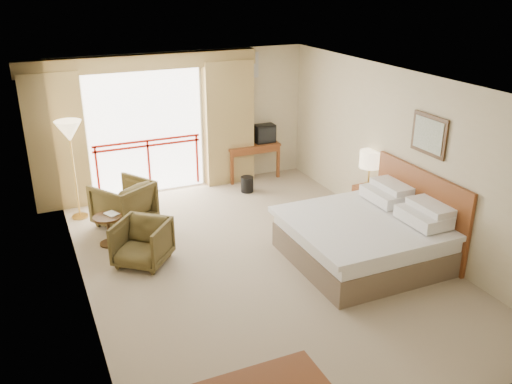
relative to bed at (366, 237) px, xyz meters
name	(u,v)px	position (x,y,z in m)	size (l,w,h in m)	color
floor	(258,261)	(-1.50, 0.60, -0.38)	(7.00, 7.00, 0.00)	gray
ceiling	(259,83)	(-1.50, 0.60, 2.32)	(7.00, 7.00, 0.00)	white
wall_back	(186,121)	(-1.50, 4.10, 0.97)	(5.00, 5.00, 0.00)	beige
wall_front	(423,306)	(-1.50, -2.90, 0.97)	(5.00, 5.00, 0.00)	beige
wall_left	(76,206)	(-4.00, 0.60, 0.97)	(7.00, 7.00, 0.00)	beige
wall_right	(401,155)	(1.00, 0.60, 0.97)	(7.00, 7.00, 0.00)	beige
balcony_door	(146,133)	(-2.30, 4.08, 0.82)	(2.40, 2.40, 0.00)	white
balcony_railing	(148,153)	(-2.30, 4.06, 0.44)	(2.09, 0.03, 1.02)	#A51A0E
curtain_left	(56,142)	(-3.95, 3.95, 0.87)	(1.00, 0.26, 2.50)	olive
curtain_right	(229,123)	(-0.65, 3.95, 0.87)	(1.00, 0.26, 2.50)	olive
valance	(142,62)	(-2.30, 3.98, 2.17)	(4.40, 0.22, 0.28)	olive
hvac_vent	(247,65)	(-0.20, 4.07, 1.97)	(0.50, 0.04, 0.50)	silver
bed	(366,237)	(0.00, 0.00, 0.00)	(2.13, 2.06, 0.97)	brown
headboard	(419,210)	(0.96, 0.00, 0.27)	(0.06, 2.10, 1.30)	brown
framed_art	(429,135)	(0.97, 0.00, 1.47)	(0.04, 0.72, 0.60)	#311F0F
nightstand	(368,203)	(0.93, 1.26, -0.09)	(0.40, 0.48, 0.57)	brown
table_lamp	(370,160)	(0.93, 1.31, 0.69)	(0.36, 0.36, 0.64)	tan
phone	(372,189)	(0.88, 1.11, 0.23)	(0.16, 0.13, 0.07)	black
desk	(250,150)	(-0.14, 4.05, 0.21)	(1.14, 0.55, 0.75)	brown
tv	(264,133)	(0.16, 3.99, 0.56)	(0.42, 0.34, 0.38)	black
coffee_maker	(235,140)	(-0.49, 4.00, 0.48)	(0.11, 0.11, 0.23)	black
cup	(243,143)	(-0.34, 3.95, 0.42)	(0.07, 0.07, 0.11)	white
wastebasket	(247,184)	(-0.54, 3.26, -0.22)	(0.25, 0.25, 0.31)	black
armchair_far	(126,224)	(-3.07, 2.73, -0.38)	(0.84, 0.87, 0.79)	#41361C
armchair_near	(144,263)	(-3.09, 1.26, -0.38)	(0.73, 0.75, 0.68)	#41361C
side_table	(108,225)	(-3.45, 2.07, -0.04)	(0.45, 0.45, 0.49)	#311F0F
book	(107,216)	(-3.45, 2.07, 0.12)	(0.16, 0.22, 0.02)	white
floor_lamp	(69,135)	(-3.75, 3.36, 1.14)	(0.45, 0.45, 1.76)	tan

